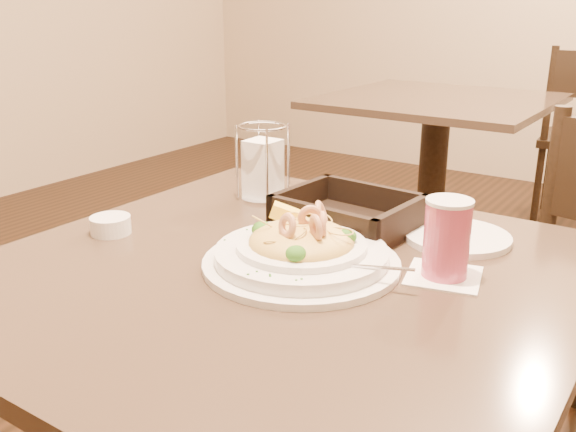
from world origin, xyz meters
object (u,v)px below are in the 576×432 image
Objects in this scene: background_table at (434,152)px; bread_basket at (348,217)px; pasta_bowl at (301,250)px; drink_glass at (447,239)px; side_plate at (457,237)px; napkin_caddy at (263,167)px; butter_ramekin at (111,225)px; main_table at (281,396)px.

background_table is 1.73m from bread_basket.
pasta_bowl is 0.22m from drink_glass.
bread_basket is (-0.03, 0.20, -0.01)m from pasta_bowl.
side_plate is at bearing -67.31° from background_table.
bread_basket is 0.20m from side_plate.
background_table is 6.92× the size of drink_glass.
bread_basket is 0.25m from napkin_caddy.
butter_ramekin is at bearing -169.84° from pasta_bowl.
pasta_bowl reaches higher than butter_ramekin.
bread_basket is at bearing 90.28° from main_table.
drink_glass is at bearing -76.97° from side_plate.
main_table is 0.34m from bread_basket.
pasta_bowl is 0.30m from side_plate.
pasta_bowl is 1.88× the size of side_plate.
drink_glass is 1.81× the size of butter_ramekin.
background_table is 3.70× the size of bread_basket.
napkin_caddy reaches higher than drink_glass.
side_plate is (0.43, -0.01, -0.06)m from napkin_caddy.
butter_ramekin reaches higher than main_table.
bread_basket is (-0.00, 0.22, 0.26)m from main_table.
side_plate is 2.54× the size of butter_ramekin.
background_table is 1.62m from napkin_caddy.
main_table is 6.88× the size of drink_glass.
pasta_bowl reaches higher than main_table.
drink_glass is 0.49m from napkin_caddy.
bread_basket is (0.47, -1.64, 0.26)m from background_table.
napkin_caddy is 0.43m from side_plate.
background_table is at bearing 111.84° from drink_glass.
main_table is at bearing -153.88° from drink_glass.
pasta_bowl is at bearing -44.50° from napkin_caddy.
drink_glass reaches higher than main_table.
napkin_caddy reaches higher than bread_basket.
bread_basket is at bearing 37.57° from butter_ramekin.
bread_basket is 0.43m from butter_ramekin.
bread_basket is 1.34× the size of side_plate.
pasta_bowl reaches higher than bread_basket.
bread_basket is 3.40× the size of butter_ramekin.
drink_glass reaches higher than butter_ramekin.
butter_ramekin is at bearing -164.70° from drink_glass.
side_plate is 0.62m from butter_ramekin.
drink_glass is at bearing -20.14° from napkin_caddy.
napkin_caddy is at bearing 130.47° from main_table.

